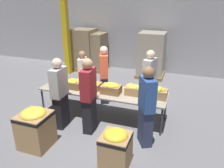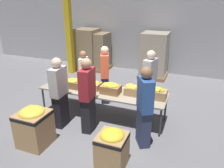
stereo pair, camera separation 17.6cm
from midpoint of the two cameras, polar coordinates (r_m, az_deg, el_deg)
The scene contains 21 objects.
ground_plane at distance 5.97m, azimuth -3.28°, elevation -8.26°, with size 30.00×30.00×0.00m, color slate.
wall_back at distance 9.34m, azimuth 7.06°, elevation 15.52°, with size 16.00×0.08×4.00m.
sorting_table at distance 5.65m, azimuth -3.42°, elevation -2.10°, with size 3.30×0.90×0.74m.
banana_box_0 at distance 6.25m, azimuth -14.82°, elevation 1.38°, with size 0.42×0.27×0.30m.
banana_box_1 at distance 5.86m, azimuth -10.87°, elevation 0.14°, with size 0.44×0.34×0.26m.
banana_box_2 at distance 5.71m, azimuth -5.82°, elevation -0.35°, with size 0.39×0.33×0.22m.
banana_box_3 at distance 5.43m, azimuth -1.17°, elevation -1.09°, with size 0.48×0.35×0.27m.
banana_box_4 at distance 5.36m, azimuth 4.91°, elevation -1.49°, with size 0.45×0.30×0.27m.
banana_box_5 at distance 5.28m, azimuth 10.70°, elevation -2.10°, with size 0.48×0.33×0.29m.
volunteer_0 at distance 5.97m, azimuth 8.80°, elevation 0.61°, with size 0.33×0.50×1.72m.
volunteer_1 at distance 4.55m, azimuth 7.89°, elevation -6.12°, with size 0.43×0.52×1.74m.
volunteer_2 at distance 6.41m, azimuth -2.86°, elevation 2.28°, with size 0.38×0.51×1.71m.
volunteer_3 at distance 5.29m, azimuth -14.40°, elevation -2.62°, with size 0.25×0.47×1.73m.
volunteer_4 at distance 6.55m, azimuth -8.33°, elevation 1.81°, with size 0.32×0.46×1.56m.
volunteer_5 at distance 4.98m, azimuth -7.09°, elevation -3.34°, with size 0.29×0.50×1.78m.
donation_bin_0 at distance 4.93m, azimuth -20.38°, elevation -10.41°, with size 0.62×0.62×0.88m.
donation_bin_1 at distance 4.18m, azimuth -0.30°, elevation -16.20°, with size 0.53×0.53×0.76m.
support_pillar at distance 9.00m, azimuth -12.66°, elevation 14.94°, with size 0.22×0.22×4.00m.
pallet_stack_0 at distance 9.67m, azimuth -7.83°, elevation 8.85°, with size 1.02×1.02×1.75m.
pallet_stack_1 at distance 9.55m, azimuth -5.07°, elevation 8.33°, with size 0.98×0.98×1.60m.
pallet_stack_2 at distance 8.73m, azimuth 9.68°, elevation 7.38°, with size 1.05×1.05×1.76m.
Camera 1 is at (1.97, -4.78, 2.97)m, focal length 35.00 mm.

